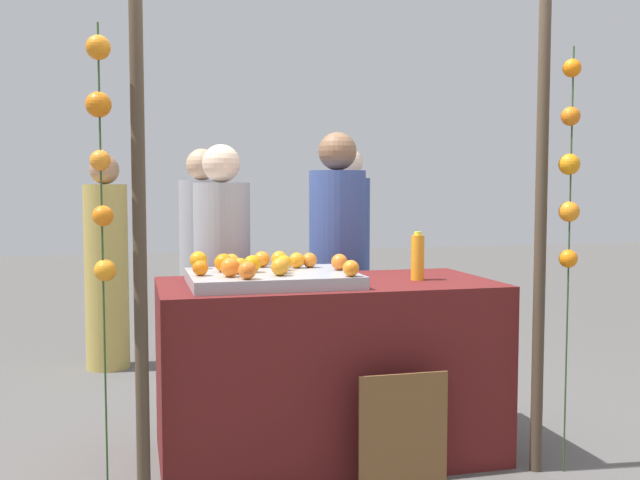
# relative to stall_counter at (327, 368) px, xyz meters

# --- Properties ---
(ground_plane) EXTENTS (24.00, 24.00, 0.00)m
(ground_plane) POSITION_rel_stall_counter_xyz_m (0.00, 0.00, -0.45)
(ground_plane) COLOR #565451
(stall_counter) EXTENTS (1.68, 0.84, 0.89)m
(stall_counter) POSITION_rel_stall_counter_xyz_m (0.00, 0.00, 0.00)
(stall_counter) COLOR #5B1919
(stall_counter) RESTS_ON ground_plane
(orange_tray) EXTENTS (0.80, 0.62, 0.06)m
(orange_tray) POSITION_rel_stall_counter_xyz_m (-0.29, -0.04, 0.48)
(orange_tray) COLOR #9EA0A5
(orange_tray) RESTS_ON stall_counter
(orange_0) EXTENTS (0.08, 0.08, 0.08)m
(orange_0) POSITION_rel_stall_counter_xyz_m (-0.30, 0.20, 0.55)
(orange_0) COLOR orange
(orange_0) RESTS_ON orange_tray
(orange_1) EXTENTS (0.09, 0.09, 0.09)m
(orange_1) POSITION_rel_stall_counter_xyz_m (-0.51, -0.18, 0.55)
(orange_1) COLOR orange
(orange_1) RESTS_ON orange_tray
(orange_2) EXTENTS (0.09, 0.09, 0.09)m
(orange_2) POSITION_rel_stall_counter_xyz_m (-0.63, 0.20, 0.55)
(orange_2) COLOR orange
(orange_2) RESTS_ON orange_tray
(orange_3) EXTENTS (0.09, 0.09, 0.09)m
(orange_3) POSITION_rel_stall_counter_xyz_m (-0.52, 0.03, 0.55)
(orange_3) COLOR orange
(orange_3) RESTS_ON orange_tray
(orange_4) EXTENTS (0.07, 0.07, 0.07)m
(orange_4) POSITION_rel_stall_counter_xyz_m (-0.64, -0.10, 0.54)
(orange_4) COLOR orange
(orange_4) RESTS_ON orange_tray
(orange_5) EXTENTS (0.08, 0.08, 0.08)m
(orange_5) POSITION_rel_stall_counter_xyz_m (0.03, -0.30, 0.55)
(orange_5) COLOR orange
(orange_5) RESTS_ON orange_tray
(orange_6) EXTENTS (0.08, 0.08, 0.08)m
(orange_6) POSITION_rel_stall_counter_xyz_m (-0.06, 0.12, 0.55)
(orange_6) COLOR orange
(orange_6) RESTS_ON orange_tray
(orange_7) EXTENTS (0.08, 0.08, 0.08)m
(orange_7) POSITION_rel_stall_counter_xyz_m (-0.39, -0.02, 0.55)
(orange_7) COLOR orange
(orange_7) RESTS_ON orange_tray
(orange_8) EXTENTS (0.08, 0.08, 0.08)m
(orange_8) POSITION_rel_stall_counter_xyz_m (-0.47, 0.11, 0.55)
(orange_8) COLOR orange
(orange_8) RESTS_ON orange_tray
(orange_9) EXTENTS (0.08, 0.08, 0.08)m
(orange_9) POSITION_rel_stall_counter_xyz_m (-0.21, 0.17, 0.55)
(orange_9) COLOR orange
(orange_9) RESTS_ON orange_tray
(orange_10) EXTENTS (0.08, 0.08, 0.08)m
(orange_10) POSITION_rel_stall_counter_xyz_m (-0.45, -0.07, 0.55)
(orange_10) COLOR orange
(orange_10) RESTS_ON orange_tray
(orange_11) EXTENTS (0.08, 0.08, 0.08)m
(orange_11) POSITION_rel_stall_counter_xyz_m (-0.13, 0.11, 0.55)
(orange_11) COLOR orange
(orange_11) RESTS_ON orange_tray
(orange_12) EXTENTS (0.07, 0.07, 0.07)m
(orange_12) POSITION_rel_stall_counter_xyz_m (-0.25, -0.09, 0.54)
(orange_12) COLOR orange
(orange_12) RESTS_ON orange_tray
(orange_13) EXTENTS (0.08, 0.08, 0.08)m
(orange_13) POSITION_rel_stall_counter_xyz_m (-0.45, -0.29, 0.55)
(orange_13) COLOR orange
(orange_13) RESTS_ON orange_tray
(orange_14) EXTENTS (0.08, 0.08, 0.08)m
(orange_14) POSITION_rel_stall_counter_xyz_m (-0.28, -0.19, 0.55)
(orange_14) COLOR orange
(orange_14) RESTS_ON orange_tray
(orange_15) EXTENTS (0.08, 0.08, 0.08)m
(orange_15) POSITION_rel_stall_counter_xyz_m (-0.22, 0.02, 0.55)
(orange_15) COLOR orange
(orange_15) RESTS_ON orange_tray
(orange_16) EXTENTS (0.08, 0.08, 0.08)m
(orange_16) POSITION_rel_stall_counter_xyz_m (0.05, -0.03, 0.55)
(orange_16) COLOR orange
(orange_16) RESTS_ON orange_tray
(juice_bottle) EXTENTS (0.07, 0.07, 0.25)m
(juice_bottle) POSITION_rel_stall_counter_xyz_m (0.47, -0.05, 0.56)
(juice_bottle) COLOR orange
(juice_bottle) RESTS_ON stall_counter
(chalkboard_sign) EXTENTS (0.42, 0.03, 0.56)m
(chalkboard_sign) POSITION_rel_stall_counter_xyz_m (0.20, -0.55, -0.18)
(chalkboard_sign) COLOR brown
(chalkboard_sign) RESTS_ON ground_plane
(vendor_left) EXTENTS (0.32, 0.32, 1.61)m
(vendor_left) POSITION_rel_stall_counter_xyz_m (-0.45, 0.64, 0.30)
(vendor_left) COLOR #99999E
(vendor_left) RESTS_ON ground_plane
(vendor_right) EXTENTS (0.34, 0.34, 1.70)m
(vendor_right) POSITION_rel_stall_counter_xyz_m (0.24, 0.68, 0.34)
(vendor_right) COLOR #384C8C
(vendor_right) RESTS_ON ground_plane
(crowd_person_0) EXTENTS (0.33, 0.33, 1.66)m
(crowd_person_0) POSITION_rel_stall_counter_xyz_m (0.58, 1.61, 0.33)
(crowd_person_0) COLOR #384C8C
(crowd_person_0) RESTS_ON ground_plane
(crowd_person_1) EXTENTS (0.32, 0.32, 1.61)m
(crowd_person_1) POSITION_rel_stall_counter_xyz_m (-1.15, 2.16, 0.30)
(crowd_person_1) COLOR tan
(crowd_person_1) RESTS_ON ground_plane
(crowd_person_2) EXTENTS (0.33, 0.33, 1.64)m
(crowd_person_2) POSITION_rel_stall_counter_xyz_m (-0.47, 1.65, 0.32)
(crowd_person_2) COLOR #99999E
(crowd_person_2) RESTS_ON ground_plane
(canopy_post_left) EXTENTS (0.06, 0.06, 2.26)m
(canopy_post_left) POSITION_rel_stall_counter_xyz_m (-0.92, -0.46, 0.68)
(canopy_post_left) COLOR #473828
(canopy_post_left) RESTS_ON ground_plane
(canopy_post_right) EXTENTS (0.06, 0.06, 2.26)m
(canopy_post_right) POSITION_rel_stall_counter_xyz_m (0.92, -0.46, 0.68)
(canopy_post_right) COLOR #473828
(canopy_post_right) RESTS_ON ground_plane
(garland_strand_left) EXTENTS (0.11, 0.11, 2.02)m
(garland_strand_left) POSITION_rel_stall_counter_xyz_m (-1.07, -0.48, 1.06)
(garland_strand_left) COLOR #2D4C23
(garland_strand_left) RESTS_ON ground_plane
(garland_strand_right) EXTENTS (0.10, 0.10, 2.02)m
(garland_strand_right) POSITION_rel_stall_counter_xyz_m (1.04, -0.50, 1.00)
(garland_strand_right) COLOR #2D4C23
(garland_strand_right) RESTS_ON ground_plane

